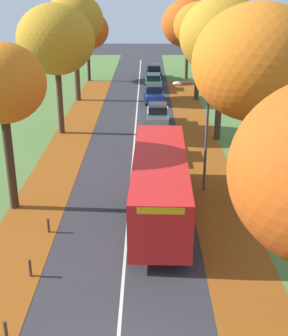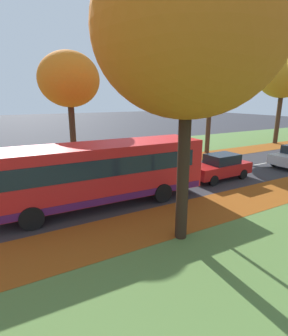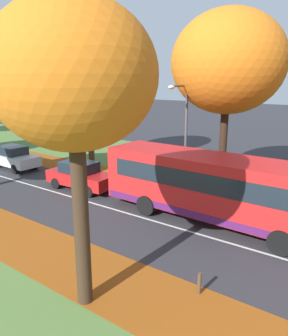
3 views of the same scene
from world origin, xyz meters
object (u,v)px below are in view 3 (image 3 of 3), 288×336
(streetlamp_right, at_px, (183,128))
(tree_left_near, at_px, (73,77))
(tree_right_near, at_px, (228,63))
(car_silver_following, at_px, (13,157))
(bus, at_px, (215,186))
(car_red_lead, at_px, (81,176))
(bollard_fourth, at_px, (199,283))
(tree_right_mid, at_px, (88,65))

(streetlamp_right, bearing_deg, tree_left_near, -167.16)
(tree_right_near, height_order, car_silver_following, tree_right_near)
(tree_right_near, relative_size, bus, 0.94)
(tree_left_near, bearing_deg, car_red_lead, 46.73)
(car_red_lead, relative_size, car_silver_following, 1.00)
(streetlamp_right, relative_size, car_silver_following, 1.42)
(bollard_fourth, bearing_deg, bus, 19.61)
(tree_right_near, height_order, tree_right_mid, tree_right_mid)
(tree_left_near, xyz_separation_m, bus, (7.27, -0.73, -4.54))
(tree_right_mid, relative_size, car_silver_following, 2.33)
(bollard_fourth, distance_m, bus, 5.54)
(bus, height_order, car_silver_following, bus)
(bollard_fourth, bearing_deg, tree_right_near, 19.42)
(tree_left_near, relative_size, tree_right_near, 0.83)
(tree_right_near, bearing_deg, bollard_fourth, -160.58)
(tree_right_near, height_order, bus, tree_right_near)
(bollard_fourth, relative_size, streetlamp_right, 0.12)
(tree_right_mid, bearing_deg, car_red_lead, -141.48)
(car_silver_following, bearing_deg, streetlamp_right, -81.44)
(bus, xyz_separation_m, car_silver_following, (0.24, 15.57, -0.89))
(streetlamp_right, height_order, bus, streetlamp_right)
(bus, height_order, car_red_lead, bus)
(tree_right_near, relative_size, car_red_lead, 2.31)
(tree_right_near, relative_size, car_silver_following, 2.32)
(streetlamp_right, distance_m, car_silver_following, 13.17)
(tree_left_near, distance_m, car_silver_following, 17.50)
(tree_right_near, distance_m, tree_right_mid, 10.38)
(tree_right_near, bearing_deg, car_red_lead, 125.18)
(bus, bearing_deg, car_red_lead, 91.50)
(tree_left_near, xyz_separation_m, bollard_fourth, (2.20, -2.53, -5.89))
(tree_left_near, height_order, streetlamp_right, tree_left_near)
(streetlamp_right, height_order, car_silver_following, streetlamp_right)
(bollard_fourth, bearing_deg, tree_left_near, 131.06)
(bus, bearing_deg, streetlamp_right, 53.11)
(tree_left_near, xyz_separation_m, streetlamp_right, (9.42, 2.15, -2.50))
(tree_right_near, bearing_deg, bus, -160.78)
(streetlamp_right, height_order, car_red_lead, streetlamp_right)
(tree_right_mid, distance_m, bollard_fourth, 18.07)
(streetlamp_right, xyz_separation_m, bus, (-2.16, -2.87, -2.03))
(bollard_fourth, distance_m, streetlamp_right, 9.25)
(tree_right_near, xyz_separation_m, bollard_fourth, (-9.54, -3.36, -6.72))
(tree_right_mid, xyz_separation_m, bus, (-4.46, -11.94, -5.50))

